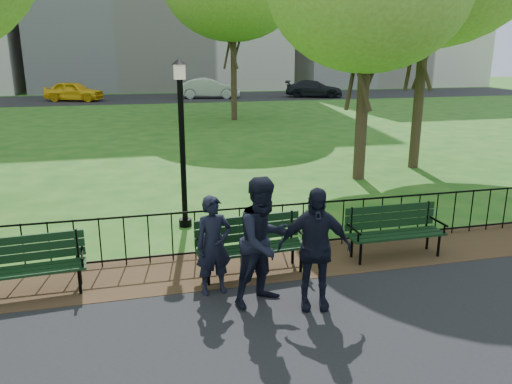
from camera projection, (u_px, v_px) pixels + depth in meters
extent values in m
plane|color=#1D5516|center=(256.00, 309.00, 7.16)|extent=(120.00, 120.00, 0.00)
cube|color=#342815|center=(235.00, 266.00, 8.56)|extent=(60.00, 1.60, 0.01)
cube|color=black|center=(149.00, 98.00, 39.84)|extent=(70.00, 9.00, 0.01)
cylinder|color=black|center=(228.00, 209.00, 8.79)|extent=(24.00, 0.04, 0.04)
cylinder|color=black|center=(229.00, 249.00, 8.99)|extent=(24.00, 0.04, 0.04)
cylinder|color=black|center=(229.00, 232.00, 8.91)|extent=(0.02, 0.02, 0.90)
cube|color=black|center=(253.00, 249.00, 8.14)|extent=(1.84, 0.61, 0.04)
cube|color=black|center=(248.00, 224.00, 8.28)|extent=(1.81, 0.16, 0.45)
cylinder|color=black|center=(208.00, 273.00, 7.79)|extent=(0.05, 0.05, 0.45)
cylinder|color=black|center=(301.00, 260.00, 8.27)|extent=(0.05, 0.05, 0.45)
cylinder|color=black|center=(203.00, 264.00, 8.13)|extent=(0.05, 0.05, 0.45)
cylinder|color=black|center=(293.00, 252.00, 8.60)|extent=(0.05, 0.05, 0.45)
cylinder|color=black|center=(201.00, 245.00, 7.83)|extent=(0.08, 0.56, 0.04)
cylinder|color=black|center=(301.00, 233.00, 8.34)|extent=(0.08, 0.56, 0.04)
ellipsoid|color=black|center=(212.00, 243.00, 7.77)|extent=(0.40, 0.30, 0.42)
cube|color=black|center=(25.00, 271.00, 7.38)|extent=(1.75, 0.59, 0.04)
cube|color=black|center=(24.00, 244.00, 7.52)|extent=(1.72, 0.17, 0.43)
cylinder|color=black|center=(80.00, 282.00, 7.51)|extent=(0.05, 0.05, 0.43)
cylinder|color=black|center=(80.00, 272.00, 7.83)|extent=(0.05, 0.05, 0.43)
cylinder|color=black|center=(82.00, 253.00, 7.59)|extent=(0.08, 0.54, 0.04)
cube|color=black|center=(396.00, 235.00, 8.82)|extent=(1.75, 0.47, 0.04)
cube|color=black|center=(390.00, 212.00, 8.97)|extent=(1.75, 0.04, 0.44)
cylinder|color=black|center=(360.00, 254.00, 8.54)|extent=(0.05, 0.05, 0.44)
cylinder|color=black|center=(439.00, 246.00, 8.90)|extent=(0.05, 0.05, 0.44)
cylinder|color=black|center=(352.00, 246.00, 8.87)|extent=(0.05, 0.05, 0.44)
cylinder|color=black|center=(427.00, 239.00, 9.23)|extent=(0.05, 0.05, 0.44)
cylinder|color=black|center=(354.00, 229.00, 8.58)|extent=(0.04, 0.55, 0.04)
cylinder|color=black|center=(438.00, 221.00, 8.97)|extent=(0.04, 0.55, 0.04)
cylinder|color=black|center=(185.00, 222.00, 10.55)|extent=(0.27, 0.27, 0.15)
cylinder|color=black|center=(183.00, 154.00, 10.16)|extent=(0.12, 0.12, 3.09)
cube|color=beige|center=(179.00, 72.00, 9.71)|extent=(0.21, 0.21, 0.29)
cone|color=black|center=(179.00, 61.00, 9.66)|extent=(0.31, 0.31, 0.12)
cylinder|color=#2D2116|center=(361.00, 123.00, 14.12)|extent=(0.33, 0.33, 3.25)
cylinder|color=#2D2116|center=(418.00, 105.00, 15.45)|extent=(0.32, 0.32, 3.96)
cylinder|color=#2D2116|center=(234.00, 78.00, 26.55)|extent=(0.32, 0.32, 4.42)
imported|color=black|center=(214.00, 245.00, 7.43)|extent=(0.60, 0.44, 1.52)
imported|color=black|center=(264.00, 241.00, 7.09)|extent=(1.03, 0.82, 1.89)
imported|color=black|center=(314.00, 249.00, 6.98)|extent=(1.11, 0.64, 1.77)
imported|color=yellow|center=(74.00, 91.00, 37.34)|extent=(4.65, 3.16, 1.47)
imported|color=#AFB3B7|center=(209.00, 88.00, 39.70)|extent=(5.08, 2.60, 1.60)
imported|color=black|center=(314.00, 89.00, 40.70)|extent=(5.00, 3.48, 1.34)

